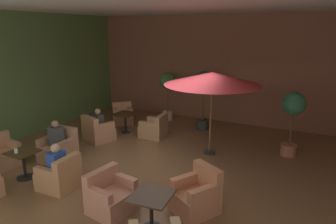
{
  "coord_description": "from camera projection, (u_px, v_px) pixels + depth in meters",
  "views": [
    {
      "loc": [
        3.45,
        -6.42,
        3.44
      ],
      "look_at": [
        0.0,
        0.46,
        1.33
      ],
      "focal_mm": 32.05,
      "sensor_mm": 36.0,
      "label": 1
    }
  ],
  "objects": [
    {
      "name": "armchair_mid_center_south",
      "position": [
        98.0,
        131.0,
        9.58
      ],
      "size": [
        1.02,
        1.01,
        0.84
      ],
      "color": "tan",
      "rests_on": "ground_plane"
    },
    {
      "name": "wall_left_accent",
      "position": [
        21.0,
        76.0,
        9.59
      ],
      "size": [
        0.08,
        9.23,
        4.01
      ],
      "primitive_type": "cube",
      "color": "#587A43",
      "rests_on": "ground_plane"
    },
    {
      "name": "potted_tree_mid_right",
      "position": [
        168.0,
        87.0,
        11.52
      ],
      "size": [
        0.62,
        0.62,
        1.87
      ],
      "color": "silver",
      "rests_on": "ground_plane"
    },
    {
      "name": "potted_tree_left_corner",
      "position": [
        204.0,
        88.0,
        10.42
      ],
      "size": [
        0.72,
        0.72,
        2.08
      ],
      "color": "#343331",
      "rests_on": "ground_plane"
    },
    {
      "name": "cafe_table_mid_center",
      "position": [
        125.0,
        117.0,
        10.25
      ],
      "size": [
        0.75,
        0.75,
        0.69
      ],
      "color": "black",
      "rests_on": "ground_plane"
    },
    {
      "name": "armchair_front_right_north",
      "position": [
        111.0,
        197.0,
        5.83
      ],
      "size": [
        0.84,
        0.91,
        0.82
      ],
      "color": "tan",
      "rests_on": "ground_plane"
    },
    {
      "name": "patron_blue_shirt",
      "position": [
        56.0,
        135.0,
        7.96
      ],
      "size": [
        0.37,
        0.25,
        0.69
      ],
      "color": "#3D4042",
      "rests_on": "ground_plane"
    },
    {
      "name": "wall_back_brick",
      "position": [
        217.0,
        69.0,
        11.35
      ],
      "size": [
        10.18,
        0.08,
        4.01
      ],
      "primitive_type": "cube",
      "color": "brown",
      "rests_on": "ground_plane"
    },
    {
      "name": "ceiling_slab",
      "position": [
        159.0,
        3.0,
        6.86
      ],
      "size": [
        10.18,
        9.23,
        0.06
      ],
      "primitive_type": "cube",
      "color": "silver",
      "rests_on": "wall_back_brick"
    },
    {
      "name": "armchair_mid_center_east",
      "position": [
        123.0,
        116.0,
        11.34
      ],
      "size": [
        1.0,
        1.0,
        0.78
      ],
      "color": "tan",
      "rests_on": "ground_plane"
    },
    {
      "name": "ground_plane",
      "position": [
        160.0,
        165.0,
        7.94
      ],
      "size": [
        10.18,
        9.23,
        0.02
      ],
      "primitive_type": "cube",
      "color": "brown"
    },
    {
      "name": "armchair_front_right_south",
      "position": [
        197.0,
        196.0,
        5.8
      ],
      "size": [
        1.01,
        1.04,
        0.91
      ],
      "color": "#BE7754",
      "rests_on": "ground_plane"
    },
    {
      "name": "armchair_front_left_south",
      "position": [
        0.0,
        155.0,
        7.75
      ],
      "size": [
        0.83,
        0.88,
        0.83
      ],
      "color": "tan",
      "rests_on": "ground_plane"
    },
    {
      "name": "patron_by_window",
      "position": [
        98.0,
        119.0,
        9.51
      ],
      "size": [
        0.41,
        0.31,
        0.64
      ],
      "color": "#353739",
      "rests_on": "ground_plane"
    },
    {
      "name": "armchair_mid_center_north",
      "position": [
        154.0,
        128.0,
        9.92
      ],
      "size": [
        0.83,
        0.8,
        0.78
      ],
      "color": "tan",
      "rests_on": "ground_plane"
    },
    {
      "name": "patron_with_friend",
      "position": [
        57.0,
        159.0,
        6.59
      ],
      "size": [
        0.25,
        0.36,
        0.65
      ],
      "color": "#26489E",
      "rests_on": "ground_plane"
    },
    {
      "name": "iced_drink_cup",
      "position": [
        16.0,
        151.0,
        6.92
      ],
      "size": [
        0.08,
        0.08,
        0.11
      ],
      "primitive_type": "cylinder",
      "color": "white",
      "rests_on": "cafe_table_front_left"
    },
    {
      "name": "cafe_table_front_left",
      "position": [
        23.0,
        159.0,
        7.09
      ],
      "size": [
        0.64,
        0.64,
        0.69
      ],
      "color": "black",
      "rests_on": "ground_plane"
    },
    {
      "name": "cafe_table_front_right",
      "position": [
        151.0,
        204.0,
        5.22
      ],
      "size": [
        0.74,
        0.74,
        0.69
      ],
      "color": "black",
      "rests_on": "ground_plane"
    },
    {
      "name": "armchair_front_left_east",
      "position": [
        59.0,
        149.0,
        8.11
      ],
      "size": [
        0.84,
        0.79,
        0.89
      ],
      "color": "tan",
      "rests_on": "ground_plane"
    },
    {
      "name": "armchair_front_left_north",
      "position": [
        60.0,
        176.0,
        6.68
      ],
      "size": [
        0.79,
        0.73,
        0.8
      ],
      "color": "tan",
      "rests_on": "ground_plane"
    },
    {
      "name": "patio_umbrella_tall_red",
      "position": [
        212.0,
        79.0,
        8.08
      ],
      "size": [
        2.63,
        2.63,
        2.35
      ],
      "color": "#2D2D2D",
      "rests_on": "ground_plane"
    },
    {
      "name": "potted_tree_mid_left",
      "position": [
        293.0,
        113.0,
        8.21
      ],
      "size": [
        0.64,
        0.64,
        1.82
      ],
      "color": "#AD6447",
      "rests_on": "ground_plane"
    }
  ]
}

